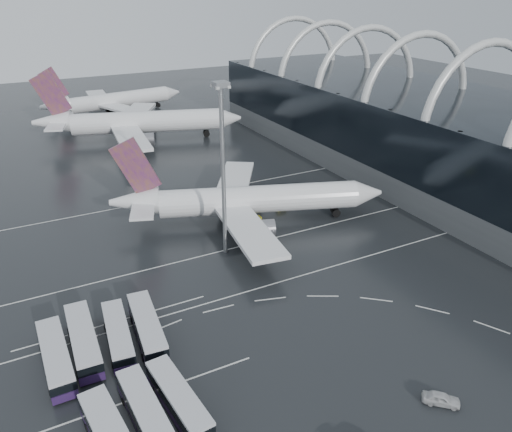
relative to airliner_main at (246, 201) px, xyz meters
name	(u,v)px	position (x,y,z in m)	size (l,w,h in m)	color
ground	(259,280)	(-8.01, -21.09, -4.73)	(420.00, 420.00, 0.00)	black
terminal	(446,138)	(53.56, -1.26, 6.14)	(42.00, 160.00, 34.90)	#545758
lane_marking_near	(265,286)	(-8.01, -23.09, -4.72)	(120.00, 0.25, 0.01)	silver
lane_marking_mid	(229,249)	(-8.01, -9.09, -4.72)	(120.00, 0.25, 0.01)	silver
lane_marking_far	(178,197)	(-8.01, 18.91, -4.72)	(120.00, 0.25, 0.01)	silver
bus_bay_line_south	(146,395)	(-32.01, -37.09, -4.72)	(28.00, 0.25, 0.01)	silver
bus_bay_line_north	(115,322)	(-32.01, -21.09, -4.72)	(28.00, 0.25, 0.01)	silver
airliner_main	(246,201)	(0.00, 0.00, 0.00)	(54.14, 46.96, 18.88)	white
airliner_gate_b	(137,123)	(-3.87, 67.30, 0.74)	(61.58, 54.68, 21.85)	white
airliner_gate_c	(113,101)	(-2.76, 104.29, 0.01)	(53.18, 48.58, 18.95)	white
bus_row_near_a	(56,357)	(-40.76, -27.37, -2.89)	(3.32, 13.58, 3.34)	#271645
bus_row_near_b	(83,340)	(-37.03, -25.64, -2.84)	(3.78, 14.10, 3.44)	#271645
bus_row_near_c	(118,335)	(-32.61, -26.47, -3.00)	(4.20, 13.01, 3.15)	#271645
bus_row_near_d	(147,327)	(-28.69, -26.89, -2.88)	(4.31, 13.90, 3.37)	#271645
bus_row_far_b	(146,413)	(-33.13, -41.51, -2.98)	(3.56, 13.07, 3.19)	#271645
bus_row_far_c	(179,400)	(-29.24, -41.32, -3.00)	(4.07, 12.96, 3.14)	#271645
van_curve_b	(441,399)	(-1.49, -54.59, -3.99)	(1.75, 4.35, 1.48)	beige
floodlight_mast	(223,151)	(-8.97, -9.64, 14.65)	(2.36, 2.36, 30.80)	gray
gse_cart_belly_a	(281,207)	(9.36, 1.63, -4.16)	(2.09, 1.23, 1.14)	gold
gse_cart_belly_c	(256,220)	(1.69, -1.29, -4.15)	(2.13, 1.26, 1.16)	gold
gse_cart_belly_d	(334,192)	(24.60, 3.21, -4.17)	(2.06, 1.22, 1.12)	slate
gse_cart_belly_e	(245,199)	(4.39, 9.37, -4.11)	(2.27, 1.34, 1.24)	gold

